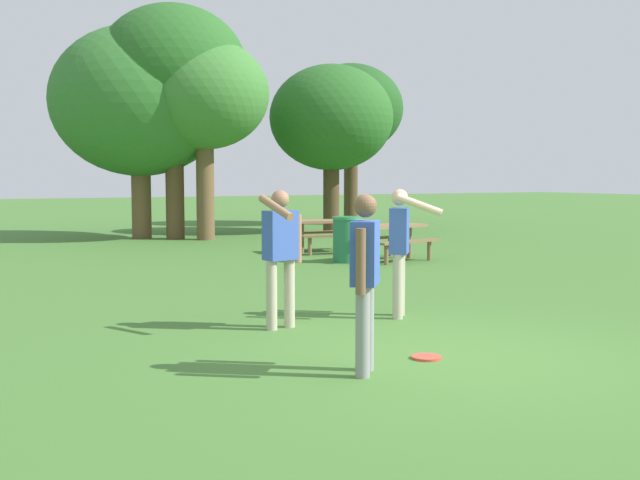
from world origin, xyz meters
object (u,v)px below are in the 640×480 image
(person_thrower, at_px, (400,242))
(picnic_table_far, at_px, (328,229))
(frisbee, at_px, (426,357))
(picnic_table_near, at_px, (388,234))
(trash_can_further_along, at_px, (346,239))
(tree_slender_mid, at_px, (331,119))
(tree_tall_left, at_px, (140,102))
(person_bystander, at_px, (281,248))
(person_catcher, at_px, (365,271))
(tree_back_left, at_px, (351,110))
(tree_far_right, at_px, (204,96))
(tree_broad_center, at_px, (173,70))

(person_thrower, xyz_separation_m, picnic_table_far, (3.27, 7.85, -0.40))
(frisbee, height_order, picnic_table_near, picnic_table_near)
(trash_can_further_along, bearing_deg, person_thrower, -113.93)
(picnic_table_near, relative_size, trash_can_further_along, 2.06)
(person_thrower, bearing_deg, tree_slender_mid, 64.35)
(tree_tall_left, xyz_separation_m, tree_slender_mid, (6.00, -0.61, -0.31))
(person_thrower, height_order, person_bystander, same)
(person_catcher, xyz_separation_m, tree_back_left, (11.01, 18.97, 3.32))
(picnic_table_near, bearing_deg, person_bystander, -132.67)
(person_bystander, relative_size, picnic_table_near, 0.83)
(frisbee, xyz_separation_m, tree_far_right, (2.98, 14.69, 4.05))
(trash_can_further_along, height_order, tree_slender_mid, tree_slender_mid)
(tree_broad_center, xyz_separation_m, tree_slender_mid, (5.22, 0.14, -1.18))
(person_catcher, bearing_deg, frisbee, 14.13)
(picnic_table_near, bearing_deg, trash_can_further_along, 173.97)
(person_catcher, height_order, tree_broad_center, tree_broad_center)
(person_catcher, xyz_separation_m, trash_can_further_along, (4.46, 8.01, -0.46))
(person_catcher, bearing_deg, tree_back_left, 59.88)
(picnic_table_far, height_order, tree_tall_left, tree_tall_left)
(frisbee, bearing_deg, tree_back_left, 61.56)
(person_thrower, xyz_separation_m, person_bystander, (-1.66, 0.03, 0.00))
(tree_back_left, bearing_deg, tree_slender_mid, -129.12)
(person_catcher, height_order, tree_slender_mid, tree_slender_mid)
(tree_tall_left, distance_m, tree_slender_mid, 6.03)
(picnic_table_far, bearing_deg, tree_far_right, 105.29)
(person_catcher, height_order, tree_back_left, tree_back_left)
(person_catcher, bearing_deg, tree_slender_mid, 61.97)
(tree_slender_mid, bearing_deg, trash_can_further_along, -116.91)
(person_thrower, height_order, tree_slender_mid, tree_slender_mid)
(person_bystander, xyz_separation_m, tree_tall_left, (2.16, 14.10, 2.99))
(person_thrower, relative_size, person_bystander, 1.00)
(picnic_table_near, distance_m, tree_tall_left, 9.60)
(picnic_table_far, relative_size, tree_tall_left, 0.31)
(person_thrower, xyz_separation_m, tree_far_right, (1.94, 12.69, 3.10))
(tree_far_right, height_order, tree_back_left, tree_back_left)
(tree_broad_center, bearing_deg, person_thrower, -95.43)
(person_bystander, distance_m, trash_can_further_along, 7.17)
(person_bystander, distance_m, picnic_table_far, 9.25)
(person_catcher, bearing_deg, picnic_table_near, 55.47)
(picnic_table_near, height_order, tree_slender_mid, tree_slender_mid)
(picnic_table_far, height_order, tree_back_left, tree_back_left)
(person_thrower, xyz_separation_m, tree_slender_mid, (6.49, 13.52, 2.68))
(picnic_table_far, distance_m, tree_tall_left, 7.65)
(frisbee, relative_size, tree_tall_left, 0.05)
(picnic_table_far, bearing_deg, tree_broad_center, 109.84)
(person_catcher, relative_size, tree_slender_mid, 0.31)
(tree_back_left, bearing_deg, frisbee, -118.44)
(tree_tall_left, bearing_deg, picnic_table_near, -70.08)
(person_catcher, distance_m, picnic_table_far, 11.32)
(person_bystander, bearing_deg, trash_can_further_along, 53.70)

